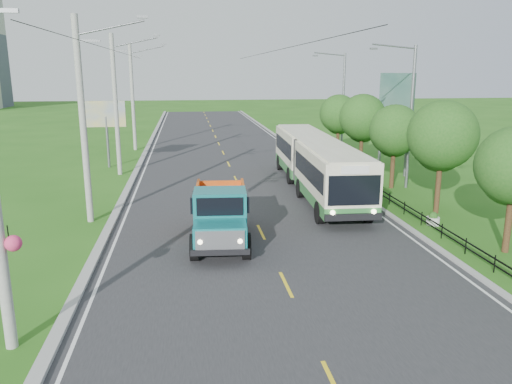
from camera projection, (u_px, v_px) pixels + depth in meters
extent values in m
plane|color=#265B15|center=(286.00, 285.00, 17.77)|extent=(240.00, 240.00, 0.00)
cube|color=#28282B|center=(233.00, 174.00, 37.02)|extent=(14.00, 120.00, 0.02)
cube|color=#9E9E99|center=(134.00, 176.00, 36.03)|extent=(0.40, 120.00, 0.15)
cube|color=#9E9E99|center=(327.00, 171.00, 37.97)|extent=(0.30, 120.00, 0.10)
cube|color=silver|center=(142.00, 176.00, 36.12)|extent=(0.12, 120.00, 0.00)
cube|color=silver|center=(320.00, 171.00, 37.91)|extent=(0.12, 120.00, 0.00)
cube|color=yellow|center=(286.00, 284.00, 17.76)|extent=(0.12, 2.20, 0.00)
cube|color=black|center=(365.00, 184.00, 32.25)|extent=(0.04, 40.00, 0.60)
sphere|color=#D83366|center=(13.00, 243.00, 13.10)|extent=(0.44, 0.44, 0.44)
cylinder|color=gray|center=(83.00, 122.00, 24.14)|extent=(0.32, 0.32, 10.00)
cube|color=slate|center=(87.00, 41.00, 23.31)|extent=(1.20, 0.10, 0.10)
cube|color=slate|center=(143.00, 17.00, 23.40)|extent=(0.50, 0.18, 0.12)
cylinder|color=gray|center=(116.00, 106.00, 35.69)|extent=(0.32, 0.32, 10.00)
cube|color=slate|center=(119.00, 51.00, 34.86)|extent=(1.20, 0.10, 0.10)
cube|color=slate|center=(157.00, 35.00, 34.96)|extent=(0.50, 0.18, 0.12)
cylinder|color=gray|center=(133.00, 98.00, 47.24)|extent=(0.32, 0.32, 10.00)
cube|color=slate|center=(136.00, 56.00, 46.42)|extent=(1.20, 0.10, 0.10)
cube|color=slate|center=(163.00, 44.00, 46.51)|extent=(0.50, 0.18, 0.12)
cylinder|color=#382314|center=(509.00, 218.00, 20.66)|extent=(0.28, 0.28, 2.97)
sphere|color=#1C4F16|center=(510.00, 178.00, 20.80)|extent=(2.33, 2.33, 2.33)
cylinder|color=#382314|center=(438.00, 182.00, 26.39)|extent=(0.28, 0.28, 3.36)
sphere|color=#1C4F16|center=(443.00, 135.00, 25.80)|extent=(3.60, 3.60, 3.60)
sphere|color=#1C4F16|center=(440.00, 147.00, 26.48)|extent=(2.64, 2.64, 2.64)
cylinder|color=#382314|center=(393.00, 165.00, 32.21)|extent=(0.28, 0.28, 3.02)
sphere|color=#1C4F16|center=(395.00, 130.00, 31.67)|extent=(3.24, 3.24, 3.24)
sphere|color=#1C4F16|center=(394.00, 139.00, 32.33)|extent=(2.38, 2.38, 2.38)
cylinder|color=#382314|center=(361.00, 149.00, 37.96)|extent=(0.28, 0.28, 3.25)
sphere|color=#1C4F16|center=(363.00, 117.00, 37.38)|extent=(3.48, 3.48, 3.48)
sphere|color=#1C4F16|center=(362.00, 126.00, 38.06)|extent=(2.55, 2.55, 2.55)
cylinder|color=#382314|center=(338.00, 140.00, 43.75)|extent=(0.28, 0.28, 3.08)
sphere|color=#1C4F16|center=(339.00, 114.00, 43.21)|extent=(3.30, 3.30, 3.30)
sphere|color=#1C4F16|center=(339.00, 121.00, 43.87)|extent=(2.42, 2.42, 2.42)
cylinder|color=slate|center=(411.00, 118.00, 31.64)|extent=(0.20, 0.20, 9.00)
cylinder|color=slate|center=(394.00, 46.00, 30.42)|extent=(2.80, 0.10, 0.34)
cube|color=slate|center=(374.00, 49.00, 30.28)|extent=(0.45, 0.16, 0.12)
cylinder|color=slate|center=(343.00, 104.00, 45.12)|extent=(0.20, 0.20, 9.00)
cylinder|color=slate|center=(330.00, 54.00, 43.89)|extent=(2.80, 0.10, 0.34)
cube|color=slate|center=(315.00, 56.00, 43.75)|extent=(0.45, 0.16, 0.12)
cylinder|color=silver|center=(433.00, 221.00, 24.65)|extent=(0.64, 0.64, 0.40)
sphere|color=#1C4F16|center=(433.00, 216.00, 24.59)|extent=(0.44, 0.44, 0.44)
cylinder|color=silver|center=(374.00, 185.00, 32.35)|extent=(0.64, 0.64, 0.40)
sphere|color=#1C4F16|center=(374.00, 182.00, 32.29)|extent=(0.44, 0.44, 0.44)
cylinder|color=silver|center=(337.00, 164.00, 40.05)|extent=(0.64, 0.64, 0.40)
sphere|color=#1C4F16|center=(337.00, 161.00, 40.00)|extent=(0.44, 0.44, 0.44)
cylinder|color=slate|center=(108.00, 142.00, 39.12)|extent=(0.20, 0.20, 4.00)
cube|color=yellow|center=(106.00, 114.00, 38.60)|extent=(3.00, 0.15, 2.00)
cylinder|color=slate|center=(407.00, 142.00, 35.68)|extent=(0.24, 0.24, 5.00)
cylinder|color=slate|center=(381.00, 134.00, 40.49)|extent=(0.24, 0.24, 5.00)
cube|color=#144C47|center=(396.00, 93.00, 37.31)|extent=(0.20, 6.00, 3.00)
cube|color=#2B6D31|center=(332.00, 194.00, 27.32)|extent=(3.09, 8.30, 0.60)
cube|color=beige|center=(333.00, 170.00, 27.01)|extent=(3.09, 8.30, 2.11)
cube|color=black|center=(333.00, 169.00, 27.00)|extent=(3.10, 7.65, 1.04)
cube|color=#2B6D31|center=(302.00, 164.00, 36.04)|extent=(3.06, 7.76, 0.60)
cube|color=beige|center=(302.00, 146.00, 35.72)|extent=(3.06, 7.76, 2.11)
cube|color=black|center=(302.00, 146.00, 35.72)|extent=(3.08, 7.10, 1.04)
cube|color=#4C4C4C|center=(315.00, 160.00, 31.57)|extent=(2.61, 1.20, 2.60)
cube|color=black|center=(354.00, 190.00, 23.06)|extent=(2.46, 0.17, 1.42)
cylinder|color=black|center=(320.00, 213.00, 24.80)|extent=(0.40, 1.15, 1.14)
cylinder|color=black|center=(368.00, 211.00, 25.03)|extent=(0.40, 1.15, 1.14)
cylinder|color=black|center=(300.00, 188.00, 29.98)|extent=(0.40, 1.15, 1.14)
cylinder|color=black|center=(340.00, 187.00, 30.20)|extent=(0.40, 1.15, 1.14)
cylinder|color=black|center=(290.00, 176.00, 33.57)|extent=(0.40, 1.15, 1.14)
cylinder|color=black|center=(326.00, 175.00, 33.80)|extent=(0.40, 1.15, 1.14)
cylinder|color=black|center=(280.00, 163.00, 38.43)|extent=(0.40, 1.15, 1.14)
cylinder|color=black|center=(311.00, 162.00, 38.66)|extent=(0.40, 1.15, 1.14)
cube|color=#126A6D|center=(220.00, 235.00, 19.71)|extent=(2.18, 1.54, 0.99)
cube|color=#126A6D|center=(220.00, 213.00, 21.04)|extent=(2.30, 1.75, 1.99)
cube|color=black|center=(220.00, 202.00, 20.92)|extent=(2.49, 1.46, 0.70)
cube|color=black|center=(221.00, 228.00, 22.03)|extent=(1.43, 6.01, 0.25)
cube|color=#C65612|center=(220.00, 197.00, 23.43)|extent=(2.50, 3.14, 1.29)
cylinder|color=black|center=(194.00, 247.00, 19.96)|extent=(0.43, 1.11, 1.09)
cylinder|color=black|center=(246.00, 246.00, 20.10)|extent=(0.43, 1.11, 1.09)
cylinder|color=black|center=(199.00, 219.00, 23.82)|extent=(0.43, 1.11, 1.09)
cylinder|color=black|center=(243.00, 218.00, 23.95)|extent=(0.43, 1.11, 1.09)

